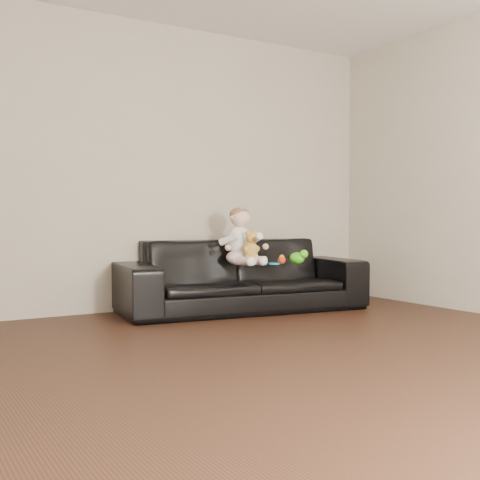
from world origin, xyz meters
TOP-DOWN VIEW (x-y plane):
  - floor at (0.00, 0.00)m, footprint 5.50×5.50m
  - wall_back at (0.00, 2.75)m, footprint 5.00×0.00m
  - sofa at (0.81, 2.25)m, footprint 2.27×1.12m
  - baby at (0.73, 2.13)m, footprint 0.38×0.46m
  - teddy_bear at (0.74, 1.98)m, footprint 0.17×0.17m
  - toy_green at (1.23, 1.99)m, footprint 0.13×0.16m
  - toy_rattle at (1.11, 2.05)m, footprint 0.09×0.09m
  - toy_blue_disc at (1.04, 2.07)m, footprint 0.14×0.14m

SIDE VIEW (x-z plane):
  - floor at x=0.00m, z-range 0.00..0.00m
  - sofa at x=0.81m, z-range 0.00..0.64m
  - toy_blue_disc at x=1.04m, z-range 0.42..0.43m
  - toy_rattle at x=1.11m, z-range 0.42..0.49m
  - toy_green at x=1.23m, z-range 0.42..0.52m
  - teddy_bear at x=0.74m, z-range 0.47..0.72m
  - baby at x=0.73m, z-range 0.39..0.89m
  - wall_back at x=0.00m, z-range -1.20..3.80m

